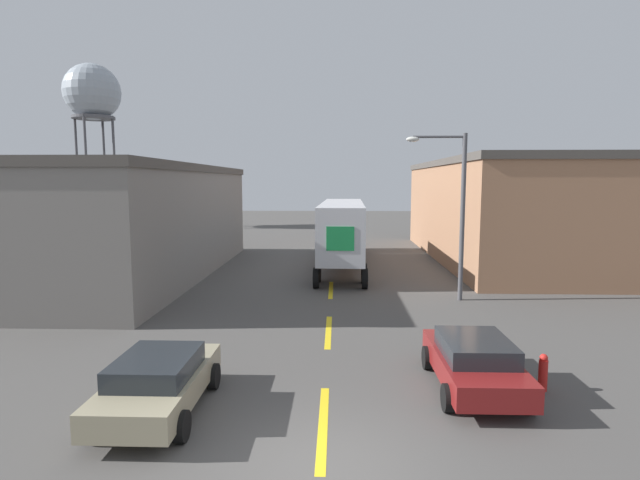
# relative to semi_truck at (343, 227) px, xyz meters

# --- Properties ---
(ground_plane) EXTENTS (160.00, 160.00, 0.00)m
(ground_plane) POSITION_rel_semi_truck_xyz_m (-0.62, -21.96, -2.38)
(ground_plane) COLOR #4C4947
(road_centerline) EXTENTS (0.20, 17.15, 0.01)m
(road_centerline) POSITION_rel_semi_truck_xyz_m (-0.62, -13.64, -2.37)
(road_centerline) COLOR yellow
(road_centerline) RESTS_ON ground_plane
(warehouse_left) EXTENTS (11.97, 20.55, 6.06)m
(warehouse_left) POSITION_rel_semi_truck_xyz_m (-13.31, -3.52, 0.66)
(warehouse_left) COLOR slate
(warehouse_left) RESTS_ON ground_plane
(warehouse_right) EXTENTS (11.55, 21.65, 6.56)m
(warehouse_right) POSITION_rel_semi_truck_xyz_m (11.86, 3.16, 0.91)
(warehouse_right) COLOR #9E7051
(warehouse_right) RESTS_ON ground_plane
(semi_truck) EXTENTS (3.01, 15.34, 3.95)m
(semi_truck) POSITION_rel_semi_truck_xyz_m (0.00, 0.00, 0.00)
(semi_truck) COLOR silver
(semi_truck) RESTS_ON ground_plane
(parked_car_left_near) EXTENTS (2.03, 4.16, 1.34)m
(parked_car_left_near) POSITION_rel_semi_truck_xyz_m (-4.32, -19.85, -1.66)
(parked_car_left_near) COLOR tan
(parked_car_left_near) RESTS_ON ground_plane
(parked_car_right_near) EXTENTS (2.03, 4.16, 1.34)m
(parked_car_right_near) POSITION_rel_semi_truck_xyz_m (3.08, -18.34, -1.66)
(parked_car_right_near) COLOR maroon
(parked_car_right_near) RESTS_ON ground_plane
(water_tower) EXTENTS (6.07, 6.07, 18.01)m
(water_tower) POSITION_rel_semi_truck_xyz_m (-27.35, 25.02, 12.38)
(water_tower) COLOR #47474C
(water_tower) RESTS_ON ground_plane
(street_lamp) EXTENTS (2.58, 0.32, 7.20)m
(street_lamp) POSITION_rel_semi_truck_xyz_m (4.73, -8.82, 1.85)
(street_lamp) COLOR #4C4C51
(street_lamp) RESTS_ON ground_plane
(fire_hydrant) EXTENTS (0.22, 0.22, 0.94)m
(fire_hydrant) POSITION_rel_semi_truck_xyz_m (4.77, -18.38, -1.91)
(fire_hydrant) COLOR red
(fire_hydrant) RESTS_ON ground_plane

